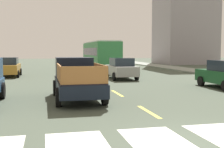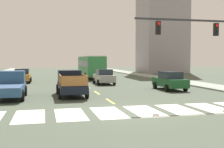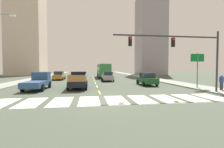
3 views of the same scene
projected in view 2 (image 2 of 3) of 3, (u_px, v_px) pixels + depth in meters
name	position (u px, v px, depth m)	size (l,w,h in m)	color
ground_plane	(127.00, 112.00, 15.53)	(160.00, 160.00, 0.00)	#424B3E
sidewalk_right	(180.00, 81.00, 35.89)	(3.15, 110.00, 0.15)	gray
crosswalk_stripe_2	(29.00, 116.00, 14.33)	(1.54, 3.51, 0.01)	white
crosswalk_stripe_3	(70.00, 114.00, 14.81)	(1.54, 3.51, 0.01)	white
crosswalk_stripe_4	(108.00, 113.00, 15.29)	(1.54, 3.51, 0.01)	white
crosswalk_stripe_5	(144.00, 111.00, 15.77)	(1.54, 3.51, 0.01)	white
crosswalk_stripe_6	(178.00, 109.00, 16.25)	(1.54, 3.51, 0.01)	white
crosswalk_stripe_7	(210.00, 108.00, 16.74)	(1.54, 3.51, 0.01)	white
lane_dash_0	(110.00, 101.00, 19.42)	(0.16, 2.40, 0.01)	yellow
lane_dash_1	(97.00, 93.00, 24.27)	(0.16, 2.40, 0.01)	yellow
lane_dash_2	(88.00, 87.00, 29.13)	(0.16, 2.40, 0.01)	yellow
lane_dash_3	(82.00, 83.00, 33.98)	(0.16, 2.40, 0.01)	yellow
lane_dash_4	(77.00, 80.00, 38.83)	(0.16, 2.40, 0.01)	yellow
lane_dash_5	(73.00, 78.00, 43.69)	(0.16, 2.40, 0.01)	yellow
lane_dash_6	(70.00, 76.00, 48.54)	(0.16, 2.40, 0.01)	yellow
lane_dash_7	(68.00, 74.00, 53.39)	(0.16, 2.40, 0.01)	yellow
pickup_stakebed	(71.00, 84.00, 22.50)	(2.18, 5.20, 1.96)	black
pickup_dark	(11.00, 85.00, 21.07)	(2.18, 5.20, 1.96)	navy
city_bus	(91.00, 65.00, 42.24)	(2.72, 10.80, 3.32)	#2E7840
sedan_mid	(22.00, 76.00, 34.43)	(2.02, 4.40, 1.72)	#A77425
sedan_far	(170.00, 81.00, 26.50)	(2.02, 4.40, 1.72)	#174C25
sedan_near_right	(104.00, 77.00, 32.46)	(2.02, 4.40, 1.72)	gray
block_mid_left	(162.00, 10.00, 59.69)	(8.94, 8.33, 26.24)	gray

